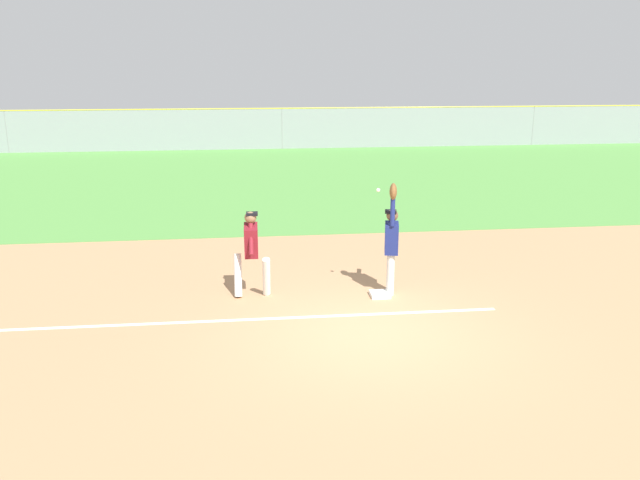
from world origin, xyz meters
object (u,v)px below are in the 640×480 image
at_px(parked_car_green, 202,131).
at_px(parked_car_blue, 366,129).
at_px(parked_car_red, 286,131).
at_px(fielder, 391,240).
at_px(runner, 251,248).
at_px(baseball, 378,190).
at_px(first_base, 380,294).

xyz_separation_m(parked_car_green, parked_car_blue, (9.47, -0.10, 0.00)).
height_order(parked_car_red, parked_car_blue, same).
bearing_deg(fielder, parked_car_green, -66.58).
distance_m(runner, parked_car_blue, 26.44).
height_order(parked_car_green, parked_car_red, same).
bearing_deg(parked_car_red, parked_car_green, -179.85).
bearing_deg(runner, baseball, -3.71).
bearing_deg(parked_car_blue, parked_car_green, 178.31).
xyz_separation_m(first_base, fielder, (0.23, 0.13, 1.08)).
bearing_deg(baseball, fielder, 8.48).
distance_m(baseball, parked_car_blue, 26.13).
bearing_deg(first_base, parked_car_green, 100.75).
distance_m(fielder, parked_car_blue, 26.00).
bearing_deg(baseball, parked_car_red, 90.14).
bearing_deg(parked_car_red, runner, -91.43).
height_order(runner, baseball, baseball).
bearing_deg(parked_car_green, baseball, -75.00).
height_order(first_base, parked_car_blue, parked_car_blue).
xyz_separation_m(fielder, runner, (-2.74, 0.16, -0.12)).
bearing_deg(first_base, parked_car_blue, 79.96).
xyz_separation_m(baseball, parked_car_green, (-4.85, 25.78, -1.45)).
bearing_deg(runner, first_base, -5.57).
height_order(fielder, runner, fielder).
height_order(first_base, fielder, fielder).
bearing_deg(runner, parked_car_blue, 75.63).
distance_m(first_base, parked_car_green, 26.34).
height_order(first_base, parked_car_green, parked_car_green).
relative_size(first_base, parked_car_green, 0.08).
bearing_deg(parked_car_blue, fielder, -100.66).
height_order(fielder, parked_car_green, fielder).
height_order(parked_car_green, parked_car_blue, same).
bearing_deg(runner, parked_car_green, 96.52).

